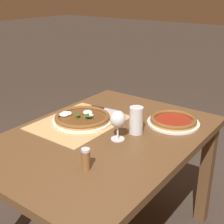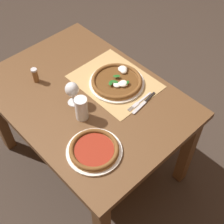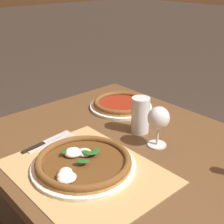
{
  "view_description": "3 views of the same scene",
  "coord_description": "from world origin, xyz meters",
  "px_view_note": "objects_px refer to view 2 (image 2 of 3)",
  "views": [
    {
      "loc": [
        1.15,
        0.91,
        1.46
      ],
      "look_at": [
        -0.15,
        -0.05,
        0.81
      ],
      "focal_mm": 50.0,
      "sensor_mm": 36.0,
      "label": 1
    },
    {
      "loc": [
        -1.05,
        0.77,
        2.1
      ],
      "look_at": [
        -0.26,
        0.02,
        0.82
      ],
      "focal_mm": 50.0,
      "sensor_mm": 36.0,
      "label": 2
    },
    {
      "loc": [
        0.64,
        -0.7,
        1.33
      ],
      "look_at": [
        -0.18,
        0.03,
        0.83
      ],
      "focal_mm": 50.0,
      "sensor_mm": 36.0,
      "label": 3
    }
  ],
  "objects_px": {
    "pizza_near": "(117,81)",
    "fork": "(140,102)",
    "pint_glass": "(81,109)",
    "pepper_shaker": "(35,75)",
    "wine_glass": "(72,90)",
    "knife": "(144,103)",
    "pizza_far": "(94,150)"
  },
  "relations": [
    {
      "from": "pint_glass",
      "to": "wine_glass",
      "type": "bearing_deg",
      "value": -15.97
    },
    {
      "from": "pizza_near",
      "to": "knife",
      "type": "xyz_separation_m",
      "value": [
        -0.23,
        -0.0,
        -0.02
      ]
    },
    {
      "from": "fork",
      "to": "pepper_shaker",
      "type": "distance_m",
      "value": 0.66
    },
    {
      "from": "pint_glass",
      "to": "pepper_shaker",
      "type": "xyz_separation_m",
      "value": [
        0.42,
        0.02,
        -0.02
      ]
    },
    {
      "from": "fork",
      "to": "knife",
      "type": "relative_size",
      "value": 0.93
    },
    {
      "from": "fork",
      "to": "pint_glass",
      "type": "bearing_deg",
      "value": 65.33
    },
    {
      "from": "pizza_near",
      "to": "pepper_shaker",
      "type": "distance_m",
      "value": 0.51
    },
    {
      "from": "pizza_far",
      "to": "knife",
      "type": "distance_m",
      "value": 0.44
    },
    {
      "from": "fork",
      "to": "wine_glass",
      "type": "bearing_deg",
      "value": 47.39
    },
    {
      "from": "pizza_far",
      "to": "wine_glass",
      "type": "bearing_deg",
      "value": -22.34
    },
    {
      "from": "pepper_shaker",
      "to": "pint_glass",
      "type": "bearing_deg",
      "value": -177.21
    },
    {
      "from": "pizza_far",
      "to": "pepper_shaker",
      "type": "height_order",
      "value": "pepper_shaker"
    },
    {
      "from": "pint_glass",
      "to": "knife",
      "type": "bearing_deg",
      "value": -117.34
    },
    {
      "from": "pizza_near",
      "to": "knife",
      "type": "height_order",
      "value": "pizza_near"
    },
    {
      "from": "pizza_far",
      "to": "pepper_shaker",
      "type": "xyz_separation_m",
      "value": [
        0.65,
        -0.09,
        0.03
      ]
    },
    {
      "from": "fork",
      "to": "knife",
      "type": "distance_m",
      "value": 0.03
    },
    {
      "from": "pint_glass",
      "to": "fork",
      "type": "height_order",
      "value": "pint_glass"
    },
    {
      "from": "knife",
      "to": "pint_glass",
      "type": "bearing_deg",
      "value": 62.66
    },
    {
      "from": "fork",
      "to": "pepper_shaker",
      "type": "xyz_separation_m",
      "value": [
        0.57,
        0.34,
        0.04
      ]
    },
    {
      "from": "wine_glass",
      "to": "fork",
      "type": "distance_m",
      "value": 0.4
    },
    {
      "from": "pizza_far",
      "to": "wine_glass",
      "type": "xyz_separation_m",
      "value": [
        0.34,
        -0.14,
        0.09
      ]
    },
    {
      "from": "pint_glass",
      "to": "pepper_shaker",
      "type": "bearing_deg",
      "value": 2.79
    },
    {
      "from": "wine_glass",
      "to": "pint_glass",
      "type": "xyz_separation_m",
      "value": [
        -0.12,
        0.03,
        -0.04
      ]
    },
    {
      "from": "pizza_far",
      "to": "fork",
      "type": "height_order",
      "value": "pizza_far"
    },
    {
      "from": "wine_glass",
      "to": "pepper_shaker",
      "type": "relative_size",
      "value": 1.6
    },
    {
      "from": "pint_glass",
      "to": "knife",
      "type": "relative_size",
      "value": 0.67
    },
    {
      "from": "pizza_far",
      "to": "pint_glass",
      "type": "xyz_separation_m",
      "value": [
        0.22,
        -0.11,
        0.05
      ]
    },
    {
      "from": "fork",
      "to": "pizza_far",
      "type": "bearing_deg",
      "value": 100.42
    },
    {
      "from": "wine_glass",
      "to": "knife",
      "type": "bearing_deg",
      "value": -134.02
    },
    {
      "from": "pizza_near",
      "to": "fork",
      "type": "distance_m",
      "value": 0.2
    },
    {
      "from": "wine_glass",
      "to": "pint_glass",
      "type": "height_order",
      "value": "wine_glass"
    },
    {
      "from": "pizza_far",
      "to": "pint_glass",
      "type": "bearing_deg",
      "value": -25.43
    }
  ]
}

